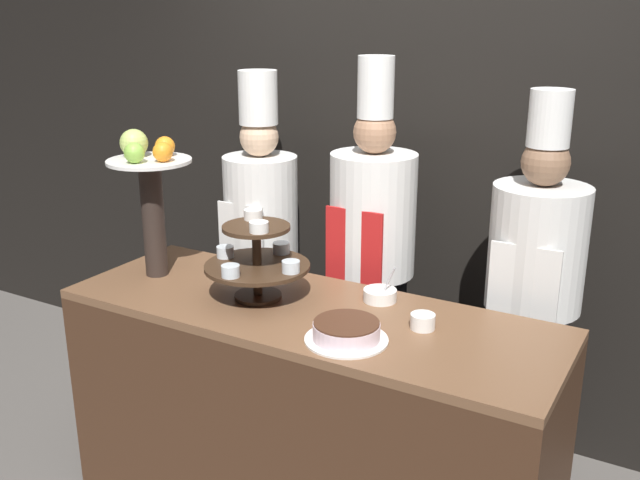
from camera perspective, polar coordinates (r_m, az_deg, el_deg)
wall_back at (r=3.51m, az=7.66°, el=7.30°), size 10.00×0.06×2.80m
buffet_counter at (r=2.97m, az=-0.99°, el=-13.86°), size 1.96×0.68×0.94m
tiered_stand at (r=2.81m, az=-5.06°, el=-1.42°), size 0.42×0.42×0.34m
fruit_pedestal at (r=3.08m, az=-13.48°, el=4.37°), size 0.35×0.35×0.62m
cake_round at (r=2.49m, az=2.13°, el=-7.35°), size 0.29×0.29×0.07m
cup_white at (r=2.61m, az=8.22°, el=-6.46°), size 0.09×0.09×0.06m
serving_bowl_far at (r=2.83m, az=4.82°, el=-4.40°), size 0.13×0.13×0.15m
chef_left at (r=3.60m, az=-4.71°, el=0.47°), size 0.37×0.37×1.77m
chef_center_left at (r=3.30m, az=4.17°, el=-0.70°), size 0.39×0.39×1.85m
chef_center_right at (r=3.08m, az=16.70°, el=-3.56°), size 0.39×0.39×1.75m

